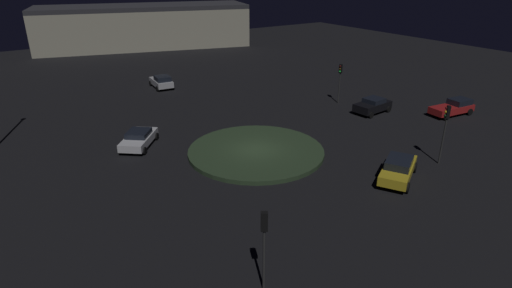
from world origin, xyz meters
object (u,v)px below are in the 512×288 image
at_px(store_building, 144,26).
at_px(traffic_light_southwest, 446,123).
at_px(car_white, 139,138).
at_px(traffic_light_northwest, 264,236).
at_px(traffic_light_south, 340,76).
at_px(car_black, 373,105).
at_px(car_silver, 162,81).
at_px(car_red, 453,107).
at_px(car_yellow, 398,168).

bearing_deg(store_building, traffic_light_southwest, 106.88).
bearing_deg(car_white, traffic_light_northwest, -143.63).
bearing_deg(store_building, traffic_light_south, 112.73).
distance_m(car_black, traffic_light_south, 4.73).
xyz_separation_m(car_black, traffic_light_northwest, (-14.34, 22.86, 2.16)).
xyz_separation_m(car_silver, traffic_light_southwest, (-30.74, -9.07, 2.38)).
xyz_separation_m(car_red, traffic_light_southwest, (-5.93, 10.77, 2.39)).
relative_size(car_yellow, traffic_light_northwest, 1.19).
xyz_separation_m(traffic_light_south, traffic_light_northwest, (-18.50, 22.25, -0.02)).
bearing_deg(traffic_light_south, car_red, 104.23).
distance_m(car_silver, traffic_light_northwest, 35.63).
relative_size(car_silver, store_building, 0.11).
bearing_deg(car_white, car_red, -69.37).
height_order(car_red, car_yellow, car_yellow).
bearing_deg(car_yellow, car_red, 171.62).
height_order(car_white, traffic_light_south, traffic_light_south).
bearing_deg(traffic_light_northwest, store_building, 16.83).
relative_size(car_black, car_yellow, 0.83).
xyz_separation_m(car_red, store_building, (52.01, 11.88, 2.78)).
bearing_deg(car_white, car_black, -62.70).
height_order(car_yellow, car_silver, car_silver).
xyz_separation_m(car_silver, store_building, (27.20, -7.95, 2.77)).
relative_size(car_white, traffic_light_south, 1.07).
bearing_deg(car_silver, traffic_light_southwest, -158.77).
xyz_separation_m(car_yellow, car_silver, (30.67, 4.57, -0.03)).
distance_m(car_white, car_black, 22.45).
bearing_deg(traffic_light_northwest, traffic_light_south, -18.01).
distance_m(car_red, traffic_light_northwest, 30.51).
distance_m(car_yellow, traffic_light_southwest, 5.08).
bearing_deg(traffic_light_northwest, car_black, -25.64).
relative_size(traffic_light_south, store_building, 0.11).
relative_size(car_yellow, traffic_light_southwest, 1.10).
height_order(car_yellow, store_building, store_building).
xyz_separation_m(traffic_light_south, traffic_light_southwest, (-14.85, 4.14, 0.22)).
distance_m(car_yellow, traffic_light_south, 17.25).
bearing_deg(car_red, car_yellow, 27.43).
bearing_deg(car_silver, traffic_light_northwest, 170.06).
height_order(traffic_light_south, traffic_light_southwest, traffic_light_southwest).
bearing_deg(traffic_light_southwest, traffic_light_northwest, 52.81).
xyz_separation_m(car_silver, traffic_light_south, (-15.90, -13.21, 2.16)).
relative_size(car_white, car_yellow, 0.90).
distance_m(traffic_light_south, traffic_light_southwest, 15.41).
relative_size(car_white, store_building, 0.12).
xyz_separation_m(car_white, traffic_light_northwest, (-18.91, 0.88, 2.23)).
bearing_deg(car_red, store_building, -70.69).
height_order(car_black, traffic_light_northwest, traffic_light_northwest).
xyz_separation_m(traffic_light_southwest, store_building, (57.94, 1.12, 0.39)).
height_order(car_yellow, traffic_light_southwest, traffic_light_southwest).
height_order(car_red, car_silver, car_silver).
bearing_deg(traffic_light_southwest, car_black, -72.54).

